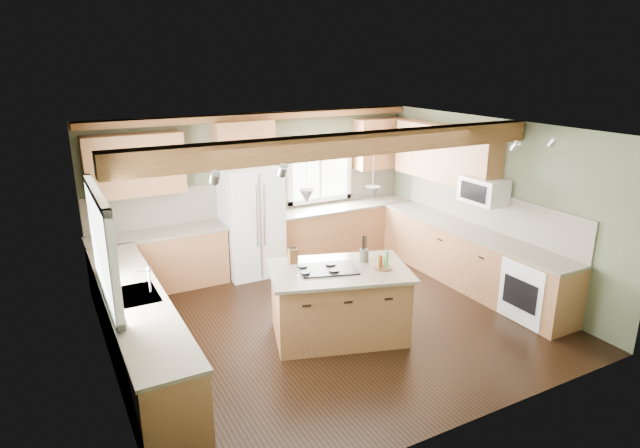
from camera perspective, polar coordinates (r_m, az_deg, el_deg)
floor at (r=7.44m, az=1.18°, el=-10.29°), size 5.60×5.60×0.00m
ceiling at (r=6.64m, az=1.32°, el=10.00°), size 5.60×5.60×0.00m
wall_back at (r=9.11m, az=-6.54°, el=3.58°), size 5.60×0.00×5.60m
wall_left at (r=6.13m, az=-22.23°, el=-4.52°), size 0.00×5.00×5.00m
wall_right at (r=8.61m, az=17.70°, el=2.05°), size 0.00×5.00×5.00m
ceiling_beam at (r=6.34m, az=3.01°, el=8.44°), size 5.55×0.26×0.26m
soffit_trim at (r=8.80m, az=-6.57°, el=11.31°), size 5.55×0.20×0.10m
backsplash_back at (r=9.11m, az=-6.48°, el=3.01°), size 5.58×0.03×0.58m
backsplash_right at (r=8.65m, az=17.34°, el=1.55°), size 0.03×3.70×0.58m
base_cab_back_left at (r=8.61m, az=-16.71°, el=-3.89°), size 2.02×0.60×0.88m
counter_back_left at (r=8.46m, az=-16.98°, el=-0.98°), size 2.06×0.64×0.04m
base_cab_back_right at (r=9.72m, az=2.47°, el=-0.71°), size 2.62×0.60×0.88m
counter_back_right at (r=9.59m, az=2.51°, el=1.90°), size 2.66×0.64×0.04m
base_cab_left at (r=6.56m, az=-18.79°, el=-10.98°), size 0.60×3.70×0.88m
counter_left at (r=6.36m, az=-19.19°, el=-7.31°), size 0.64×3.74×0.04m
base_cab_right at (r=8.69m, az=15.56°, el=-3.57°), size 0.60×3.70×0.88m
counter_right at (r=8.55m, az=15.81°, el=-0.69°), size 0.64×3.74×0.04m
upper_cab_back_left at (r=8.29m, az=-19.15°, el=5.97°), size 1.40×0.35×0.90m
upper_cab_over_fridge at (r=8.68m, az=-8.15°, el=8.56°), size 0.96×0.35×0.70m
upper_cab_right at (r=8.99m, az=13.19°, el=7.29°), size 0.35×2.20×0.90m
upper_cab_back_corner at (r=9.90m, az=6.29°, el=8.53°), size 0.90×0.35×0.90m
window_left at (r=6.10m, az=-22.37°, el=-2.15°), size 0.04×1.60×1.05m
window_back at (r=9.51m, az=-0.08°, el=5.82°), size 1.10×0.04×1.00m
sink at (r=6.36m, az=-19.20°, el=-7.27°), size 0.50×0.65×0.03m
faucet at (r=6.33m, az=-17.72°, el=-5.81°), size 0.02×0.02×0.28m
dishwasher at (r=5.45m, az=-16.12°, el=-17.03°), size 0.60×0.60×0.84m
oven at (r=7.89m, az=22.01°, el=-6.51°), size 0.60×0.72×0.84m
microwave at (r=8.36m, az=17.04°, el=3.45°), size 0.40×0.70×0.38m
pendant_left at (r=6.33m, az=-1.44°, el=3.00°), size 0.18×0.18×0.16m
pendant_right at (r=6.51m, az=5.64°, el=3.31°), size 0.18×0.18×0.16m
refrigerator at (r=8.76m, az=-7.33°, el=0.29°), size 0.90×0.74×1.80m
island at (r=6.90m, az=2.01°, el=-8.51°), size 1.85×1.44×0.88m
island_top at (r=6.71m, az=2.05°, el=-4.97°), size 1.98×1.58×0.04m
cooktop at (r=6.68m, az=0.92°, el=-4.82°), size 0.81×0.66×0.02m
knife_block at (r=6.87m, az=-2.92°, el=-3.43°), size 0.12×0.09×0.19m
utensil_crock at (r=6.95m, az=4.72°, el=-3.35°), size 0.16×0.16×0.16m
bottle_tray at (r=6.73m, az=6.76°, el=-3.89°), size 0.32×0.32×0.21m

